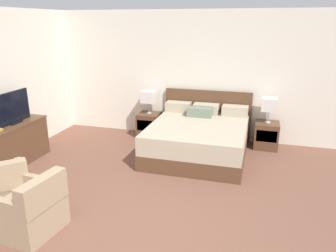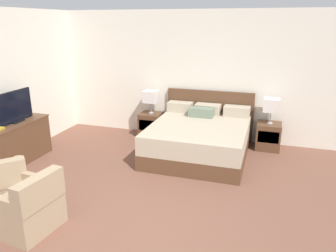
{
  "view_description": "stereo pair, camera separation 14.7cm",
  "coord_description": "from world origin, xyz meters",
  "px_view_note": "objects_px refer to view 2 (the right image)",
  "views": [
    {
      "loc": [
        1.33,
        -3.02,
        2.46
      ],
      "look_at": [
        -0.14,
        2.1,
        0.75
      ],
      "focal_mm": 35.0,
      "sensor_mm": 36.0,
      "label": 1
    },
    {
      "loc": [
        1.47,
        -2.98,
        2.46
      ],
      "look_at": [
        -0.14,
        2.1,
        0.75
      ],
      "focal_mm": 35.0,
      "sensor_mm": 36.0,
      "label": 2
    }
  ],
  "objects_px": {
    "nightstand_right": "(268,136)",
    "tv": "(14,107)",
    "bed": "(200,138)",
    "nightstand_left": "(151,125)",
    "dresser": "(17,142)",
    "armchair_companion": "(28,209)",
    "table_lamp_right": "(271,105)",
    "table_lamp_left": "(151,97)",
    "armchair_by_window": "(0,189)"
  },
  "relations": [
    {
      "from": "tv",
      "to": "nightstand_left",
      "type": "bearing_deg",
      "value": 47.46
    },
    {
      "from": "table_lamp_right",
      "to": "tv",
      "type": "bearing_deg",
      "value": -155.3
    },
    {
      "from": "nightstand_left",
      "to": "table_lamp_left",
      "type": "bearing_deg",
      "value": 90.0
    },
    {
      "from": "dresser",
      "to": "table_lamp_left",
      "type": "bearing_deg",
      "value": 48.07
    },
    {
      "from": "table_lamp_left",
      "to": "armchair_companion",
      "type": "relative_size",
      "value": 0.66
    },
    {
      "from": "nightstand_left",
      "to": "tv",
      "type": "height_order",
      "value": "tv"
    },
    {
      "from": "bed",
      "to": "tv",
      "type": "xyz_separation_m",
      "value": [
        -3.08,
        -1.28,
        0.68
      ]
    },
    {
      "from": "nightstand_left",
      "to": "nightstand_right",
      "type": "height_order",
      "value": "same"
    },
    {
      "from": "armchair_by_window",
      "to": "armchair_companion",
      "type": "xyz_separation_m",
      "value": [
        0.71,
        -0.3,
        0.0
      ]
    },
    {
      "from": "nightstand_left",
      "to": "armchair_companion",
      "type": "height_order",
      "value": "armchair_companion"
    },
    {
      "from": "table_lamp_left",
      "to": "armchair_companion",
      "type": "bearing_deg",
      "value": -93.49
    },
    {
      "from": "bed",
      "to": "table_lamp_left",
      "type": "bearing_deg",
      "value": 150.3
    },
    {
      "from": "nightstand_right",
      "to": "armchair_companion",
      "type": "distance_m",
      "value": 4.59
    },
    {
      "from": "nightstand_left",
      "to": "armchair_by_window",
      "type": "distance_m",
      "value": 3.52
    },
    {
      "from": "dresser",
      "to": "armchair_companion",
      "type": "xyz_separation_m",
      "value": [
        1.6,
        -1.66,
        -0.1
      ]
    },
    {
      "from": "nightstand_right",
      "to": "armchair_by_window",
      "type": "distance_m",
      "value": 4.83
    },
    {
      "from": "nightstand_right",
      "to": "tv",
      "type": "relative_size",
      "value": 0.64
    },
    {
      "from": "table_lamp_right",
      "to": "armchair_by_window",
      "type": "xyz_separation_m",
      "value": [
        -3.44,
        -3.4,
        -0.62
      ]
    },
    {
      "from": "dresser",
      "to": "armchair_companion",
      "type": "height_order",
      "value": "armchair_companion"
    },
    {
      "from": "armchair_companion",
      "to": "table_lamp_right",
      "type": "bearing_deg",
      "value": 53.57
    },
    {
      "from": "dresser",
      "to": "tv",
      "type": "relative_size",
      "value": 1.56
    },
    {
      "from": "table_lamp_right",
      "to": "armchair_companion",
      "type": "bearing_deg",
      "value": -126.43
    },
    {
      "from": "table_lamp_right",
      "to": "armchair_by_window",
      "type": "distance_m",
      "value": 4.87
    },
    {
      "from": "tv",
      "to": "dresser",
      "type": "bearing_deg",
      "value": -93.33
    },
    {
      "from": "table_lamp_left",
      "to": "table_lamp_right",
      "type": "relative_size",
      "value": 1.0
    },
    {
      "from": "bed",
      "to": "armchair_companion",
      "type": "xyz_separation_m",
      "value": [
        -1.48,
        -2.98,
        -0.05
      ]
    },
    {
      "from": "nightstand_right",
      "to": "tv",
      "type": "height_order",
      "value": "tv"
    },
    {
      "from": "table_lamp_right",
      "to": "armchair_by_window",
      "type": "height_order",
      "value": "table_lamp_right"
    },
    {
      "from": "nightstand_right",
      "to": "armchair_by_window",
      "type": "xyz_separation_m",
      "value": [
        -3.44,
        -3.4,
        0.02
      ]
    },
    {
      "from": "bed",
      "to": "armchair_companion",
      "type": "distance_m",
      "value": 3.33
    },
    {
      "from": "table_lamp_left",
      "to": "tv",
      "type": "distance_m",
      "value": 2.7
    },
    {
      "from": "nightstand_right",
      "to": "table_lamp_left",
      "type": "xyz_separation_m",
      "value": [
        -2.5,
        0.0,
        0.64
      ]
    },
    {
      "from": "dresser",
      "to": "nightstand_left",
      "type": "bearing_deg",
      "value": 48.05
    },
    {
      "from": "nightstand_right",
      "to": "dresser",
      "type": "height_order",
      "value": "dresser"
    },
    {
      "from": "tv",
      "to": "armchair_by_window",
      "type": "relative_size",
      "value": 0.86
    },
    {
      "from": "nightstand_left",
      "to": "dresser",
      "type": "xyz_separation_m",
      "value": [
        -1.83,
        -2.03,
        0.12
      ]
    },
    {
      "from": "bed",
      "to": "nightstand_right",
      "type": "bearing_deg",
      "value": 29.62
    },
    {
      "from": "nightstand_right",
      "to": "tv",
      "type": "bearing_deg",
      "value": -155.31
    },
    {
      "from": "bed",
      "to": "table_lamp_right",
      "type": "distance_m",
      "value": 1.55
    },
    {
      "from": "dresser",
      "to": "nightstand_right",
      "type": "bearing_deg",
      "value": 25.15
    },
    {
      "from": "tv",
      "to": "nightstand_right",
      "type": "bearing_deg",
      "value": 24.69
    },
    {
      "from": "table_lamp_right",
      "to": "dresser",
      "type": "xyz_separation_m",
      "value": [
        -4.33,
        -2.04,
        -0.52
      ]
    },
    {
      "from": "bed",
      "to": "armchair_by_window",
      "type": "xyz_separation_m",
      "value": [
        -2.19,
        -2.68,
        -0.05
      ]
    },
    {
      "from": "table_lamp_left",
      "to": "armchair_companion",
      "type": "xyz_separation_m",
      "value": [
        -0.23,
        -3.7,
        -0.62
      ]
    },
    {
      "from": "table_lamp_left",
      "to": "table_lamp_right",
      "type": "distance_m",
      "value": 2.5
    },
    {
      "from": "dresser",
      "to": "armchair_companion",
      "type": "relative_size",
      "value": 1.7
    },
    {
      "from": "bed",
      "to": "dresser",
      "type": "bearing_deg",
      "value": -156.77
    },
    {
      "from": "tv",
      "to": "armchair_companion",
      "type": "height_order",
      "value": "tv"
    },
    {
      "from": "nightstand_left",
      "to": "dresser",
      "type": "relative_size",
      "value": 0.41
    },
    {
      "from": "nightstand_right",
      "to": "armchair_companion",
      "type": "height_order",
      "value": "armchair_companion"
    }
  ]
}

